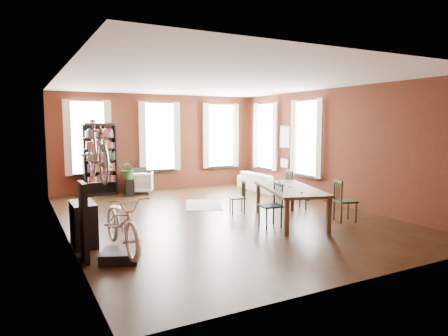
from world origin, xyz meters
TOP-DOWN VIEW (x-y plane):
  - room at (0.25, 0.62)m, footprint 9.00×9.04m
  - dining_table at (1.13, -1.25)m, footprint 1.72×2.55m
  - dining_chair_a at (0.49, -1.41)m, footprint 0.48×0.48m
  - dining_chair_b at (0.51, 0.06)m, footprint 0.47×0.47m
  - dining_chair_c at (2.30, -1.78)m, footprint 0.55×0.55m
  - dining_chair_d at (2.14, -0.20)m, footprint 0.57×0.57m
  - bookshelf at (-2.00, 4.30)m, footprint 1.00×0.32m
  - white_armchair at (-0.77, 4.10)m, footprint 0.94×0.91m
  - cream_sofa at (2.95, 2.60)m, footprint 0.61×2.08m
  - striped_rug at (0.21, 1.40)m, footprint 1.48×1.78m
  - bike_trainer at (-2.88, -2.05)m, footprint 0.78×0.78m
  - bike_wall_rack at (-3.40, -1.80)m, footprint 0.16×0.60m
  - console_table at (-3.28, -0.90)m, footprint 0.40×0.80m
  - plant_stand at (-1.23, 3.73)m, footprint 0.29×0.29m
  - plant_by_sofa at (2.79, 3.84)m, footprint 0.53×0.66m
  - plant_small at (3.17, 0.54)m, footprint 0.32×0.46m
  - bicycle_floor at (-2.85, -2.07)m, footprint 0.65×0.96m
  - bicycle_hung at (-3.15, -1.80)m, footprint 0.47×1.00m
  - plant_on_stand at (-1.26, 3.75)m, footprint 0.68×0.74m

SIDE VIEW (x-z plane):
  - striped_rug at x=0.21m, z-range 0.00..0.01m
  - plant_small at x=3.17m, z-range 0.00..0.15m
  - bike_trainer at x=-2.88m, z-range 0.00..0.17m
  - plant_by_sofa at x=2.79m, z-range 0.00..0.26m
  - plant_stand at x=-1.23m, z-range 0.00..0.52m
  - white_armchair at x=-0.77m, z-range 0.00..0.76m
  - dining_table at x=1.13m, z-range 0.00..0.80m
  - console_table at x=-3.28m, z-range 0.00..0.80m
  - dining_chair_b at x=0.51m, z-range 0.00..0.81m
  - cream_sofa at x=2.95m, z-range 0.00..0.81m
  - dining_chair_a at x=0.49m, z-range 0.00..0.95m
  - dining_chair_c at x=2.30m, z-range 0.00..0.95m
  - dining_chair_d at x=2.14m, z-range 0.00..1.02m
  - bike_wall_rack at x=-3.40m, z-range 0.00..1.30m
  - plant_on_stand at x=-1.26m, z-range 0.52..1.03m
  - bicycle_floor at x=-2.85m, z-range 0.17..1.97m
  - bookshelf at x=-2.00m, z-range 0.00..2.20m
  - bicycle_hung at x=-3.15m, z-range 1.30..2.96m
  - room at x=0.25m, z-range 0.53..3.75m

